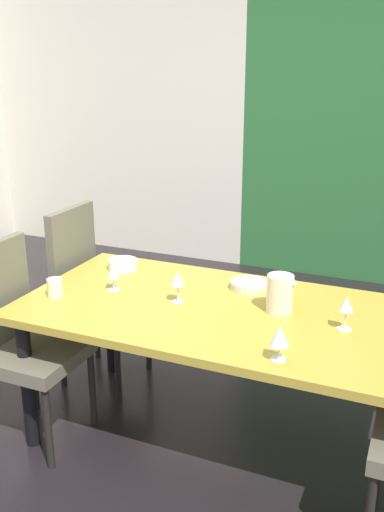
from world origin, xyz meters
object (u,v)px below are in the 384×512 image
(wine_glass_east, at_px, (178,280))
(pitcher_rear, at_px, (280,293))
(dining_table, at_px, (233,324))
(wine_glass_near_window, at_px, (113,272))
(chair_left_near, at_px, (20,334))
(cup_west, at_px, (55,288))
(wine_glass_corner, at_px, (280,336))
(serving_bowl_north, at_px, (123,264))
(wine_glass_center, at_px, (346,306))
(chair_left_far, at_px, (91,288))
(serving_bowl_right, at_px, (249,285))

(wine_glass_east, xyz_separation_m, pitcher_rear, (0.48, 0.08, -0.02))
(dining_table, distance_m, wine_glass_near_window, 0.67)
(chair_left_near, height_order, cup_west, chair_left_near)
(wine_glass_corner, bearing_deg, serving_bowl_north, 148.01)
(wine_glass_center, height_order, wine_glass_east, wine_glass_east)
(chair_left_near, relative_size, wine_glass_center, 6.55)
(chair_left_far, distance_m, wine_glass_east, 0.85)
(pitcher_rear, bearing_deg, serving_bowl_right, 134.26)
(cup_west, bearing_deg, dining_table, 12.34)
(dining_table, relative_size, wine_glass_east, 12.90)
(chair_left_near, xyz_separation_m, wine_glass_center, (1.51, 0.32, 0.29))
(wine_glass_near_window, xyz_separation_m, pitcher_rear, (0.85, 0.07, -0.00))
(wine_glass_near_window, relative_size, serving_bowl_north, 0.86)
(chair_left_near, bearing_deg, wine_glass_east, 112.98)
(wine_glass_corner, bearing_deg, serving_bowl_right, 116.47)
(chair_left_far, relative_size, wine_glass_east, 6.64)
(dining_table, xyz_separation_m, chair_left_near, (-1.00, -0.32, -0.10))
(pitcher_rear, bearing_deg, dining_table, -161.67)
(wine_glass_center, bearing_deg, serving_bowl_right, 150.72)
(chair_left_far, distance_m, serving_bowl_right, 1.01)
(chair_left_far, relative_size, wine_glass_corner, 7.20)
(serving_bowl_north, bearing_deg, serving_bowl_right, -0.18)
(dining_table, relative_size, chair_left_far, 1.94)
(cup_west, bearing_deg, wine_glass_east, 16.48)
(chair_left_far, bearing_deg, wine_glass_east, 65.05)
(chair_left_far, xyz_separation_m, wine_glass_center, (1.52, -0.33, 0.28))
(dining_table, distance_m, wine_glass_corner, 0.53)
(wine_glass_east, bearing_deg, cup_west, -163.52)
(wine_glass_near_window, xyz_separation_m, cup_west, (-0.22, -0.19, -0.05))
(wine_glass_corner, height_order, serving_bowl_north, wine_glass_corner)
(serving_bowl_right, relative_size, pitcher_rear, 1.06)
(chair_left_near, bearing_deg, serving_bowl_right, 121.93)
(chair_left_near, distance_m, cup_west, 0.29)
(chair_left_far, height_order, serving_bowl_right, chair_left_far)
(dining_table, bearing_deg, chair_left_far, 162.22)
(wine_glass_east, xyz_separation_m, serving_bowl_north, (-0.48, 0.31, -0.09))
(dining_table, height_order, wine_glass_corner, wine_glass_corner)
(wine_glass_center, xyz_separation_m, serving_bowl_north, (-1.27, 0.30, -0.09))
(wine_glass_corner, distance_m, cup_west, 1.20)
(wine_glass_east, bearing_deg, dining_table, 3.18)
(chair_left_near, relative_size, serving_bowl_north, 6.22)
(chair_left_near, distance_m, chair_left_far, 0.64)
(wine_glass_east, height_order, serving_bowl_right, wine_glass_east)
(wine_glass_near_window, height_order, serving_bowl_north, wine_glass_near_window)
(wine_glass_center, relative_size, serving_bowl_right, 0.81)
(chair_left_near, xyz_separation_m, cup_west, (0.13, 0.13, 0.22))
(chair_left_near, height_order, wine_glass_near_window, chair_left_near)
(wine_glass_center, bearing_deg, wine_glass_corner, -117.28)
(serving_bowl_right, bearing_deg, cup_west, -150.51)
(wine_glass_near_window, distance_m, cup_west, 0.30)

